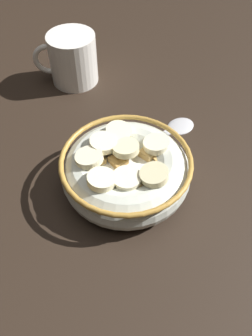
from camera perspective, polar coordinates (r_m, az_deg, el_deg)
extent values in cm
cube|color=black|center=(43.38, 0.00, -3.40)|extent=(110.98, 110.98, 2.00)
cylinder|color=beige|center=(42.34, 0.00, -2.35)|extent=(8.26, 8.26, 0.60)
torus|color=beige|center=(40.77, 0.00, -0.62)|extent=(15.03, 15.03, 4.62)
torus|color=#B28438|center=(39.24, 0.00, 1.24)|extent=(15.18, 15.18, 0.60)
cylinder|color=white|center=(40.18, 0.00, 0.07)|extent=(12.25, 12.25, 0.40)
cube|color=tan|center=(43.16, 0.21, 5.52)|extent=(2.06, 2.02, 0.88)
cube|color=tan|center=(40.46, -4.84, 1.46)|extent=(2.40, 2.37, 0.95)
cube|color=#B78947|center=(42.05, -5.29, 3.94)|extent=(1.79, 1.77, 0.86)
cube|color=#AD7F42|center=(38.18, -3.09, -2.34)|extent=(2.46, 2.43, 0.98)
cube|color=tan|center=(37.23, 3.16, -3.84)|extent=(1.82, 1.81, 0.81)
cube|color=tan|center=(40.64, 5.68, 1.65)|extent=(2.37, 2.35, 0.90)
cube|color=#AD7F42|center=(39.43, -6.77, -0.12)|extent=(2.06, 2.02, 0.91)
cube|color=tan|center=(38.24, -6.59, -2.06)|extent=(2.43, 2.44, 0.84)
cube|color=#AD7F42|center=(37.70, -0.32, -2.62)|extent=(2.46, 2.42, 1.03)
cube|color=tan|center=(41.04, 3.66, 2.39)|extent=(2.53, 2.53, 0.96)
cube|color=#B78947|center=(38.39, 2.84, -1.92)|extent=(1.80, 1.76, 0.89)
cube|color=#AD7F42|center=(42.04, -0.88, 4.21)|extent=(2.54, 2.54, 0.98)
cube|color=#B78947|center=(40.14, -1.28, 1.21)|extent=(2.48, 2.50, 0.93)
cylinder|color=#F9EFC6|center=(37.20, 0.21, -1.74)|extent=(3.48, 3.50, 0.91)
cylinder|color=beige|center=(39.73, 0.31, 3.31)|extent=(4.04, 4.08, 1.30)
cylinder|color=beige|center=(37.09, 4.62, -1.08)|extent=(4.49, 4.42, 1.47)
cylinder|color=#F4EABC|center=(36.81, -4.00, -1.86)|extent=(3.62, 3.59, 1.28)
cylinder|color=beige|center=(41.54, -1.18, 5.87)|extent=(3.62, 3.65, 1.42)
cylinder|color=#F4EABC|center=(40.23, -3.75, 4.12)|extent=(3.42, 3.39, 1.15)
cylinder|color=#F9EFC6|center=(40.88, 5.00, 3.92)|extent=(3.82, 3.82, 1.31)
cylinder|color=#F9EFC6|center=(38.77, -6.05, 1.51)|extent=(3.44, 3.43, 1.33)
ellipsoid|color=#B7B7BC|center=(49.75, 8.92, 7.08)|extent=(5.18, 4.92, 0.80)
cube|color=#B7B7BC|center=(46.08, 1.40, 3.09)|extent=(10.48, 7.34, 0.36)
cylinder|color=white|center=(56.30, -8.60, 17.20)|extent=(7.21, 7.21, 7.58)
torus|color=white|center=(56.84, -12.37, 16.94)|extent=(5.05, 0.80, 5.05)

